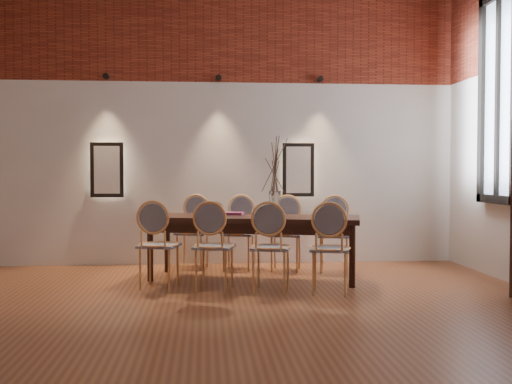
{
  "coord_description": "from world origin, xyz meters",
  "views": [
    {
      "loc": [
        0.01,
        -4.77,
        1.28
      ],
      "look_at": [
        0.58,
        1.86,
        1.05
      ],
      "focal_mm": 42.0,
      "sensor_mm": 36.0,
      "label": 1
    }
  ],
  "objects": [
    {
      "name": "floor",
      "position": [
        0.0,
        0.0,
        -0.01
      ],
      "size": [
        7.0,
        7.0,
        0.02
      ],
      "primitive_type": "cube",
      "color": "brown",
      "rests_on": "ground"
    },
    {
      "name": "wall_back",
      "position": [
        0.0,
        3.55,
        2.0
      ],
      "size": [
        7.0,
        0.1,
        4.0
      ],
      "primitive_type": "cube",
      "color": "silver",
      "rests_on": "ground"
    },
    {
      "name": "brick_band_back",
      "position": [
        0.0,
        3.48,
        3.25
      ],
      "size": [
        7.0,
        0.02,
        1.5
      ],
      "primitive_type": "cube",
      "color": "maroon",
      "rests_on": "ground"
    },
    {
      "name": "niche_left",
      "position": [
        -1.3,
        3.45,
        1.3
      ],
      "size": [
        0.36,
        0.06,
        0.66
      ],
      "primitive_type": "cube",
      "color": "#FFEAC6",
      "rests_on": "wall_back"
    },
    {
      "name": "niche_right",
      "position": [
        1.3,
        3.45,
        1.3
      ],
      "size": [
        0.36,
        0.06,
        0.66
      ],
      "primitive_type": "cube",
      "color": "#FFEAC6",
      "rests_on": "wall_back"
    },
    {
      "name": "spot_fixture_left",
      "position": [
        -1.3,
        3.42,
        2.55
      ],
      "size": [
        0.08,
        0.1,
        0.08
      ],
      "primitive_type": "cylinder",
      "rotation": [
        1.57,
        0.0,
        0.0
      ],
      "color": "black",
      "rests_on": "wall_back"
    },
    {
      "name": "spot_fixture_mid",
      "position": [
        0.2,
        3.42,
        2.55
      ],
      "size": [
        0.08,
        0.1,
        0.08
      ],
      "primitive_type": "cylinder",
      "rotation": [
        1.57,
        0.0,
        0.0
      ],
      "color": "black",
      "rests_on": "wall_back"
    },
    {
      "name": "spot_fixture_right",
      "position": [
        1.6,
        3.42,
        2.55
      ],
      "size": [
        0.08,
        0.1,
        0.08
      ],
      "primitive_type": "cylinder",
      "rotation": [
        1.57,
        0.0,
        0.0
      ],
      "color": "black",
      "rests_on": "wall_back"
    },
    {
      "name": "window_glass",
      "position": [
        3.46,
        2.0,
        2.15
      ],
      "size": [
        0.02,
        0.78,
        2.38
      ],
      "primitive_type": "cube",
      "color": "silver",
      "rests_on": "wall_right"
    },
    {
      "name": "window_frame",
      "position": [
        3.44,
        2.0,
        2.15
      ],
      "size": [
        0.08,
        0.9,
        2.5
      ],
      "primitive_type": "cube",
      "color": "black",
      "rests_on": "wall_right"
    },
    {
      "name": "window_mullion",
      "position": [
        3.44,
        2.0,
        2.15
      ],
      "size": [
        0.06,
        0.06,
        2.4
      ],
      "primitive_type": "cube",
      "color": "black",
      "rests_on": "wall_right"
    },
    {
      "name": "dining_table",
      "position": [
        0.58,
        2.26,
        0.38
      ],
      "size": [
        2.6,
        1.39,
        0.75
      ],
      "primitive_type": "cube",
      "rotation": [
        0.0,
        0.0,
        -0.25
      ],
      "color": "black",
      "rests_on": "floor"
    },
    {
      "name": "chair_near_a",
      "position": [
        -0.49,
        1.84,
        0.47
      ],
      "size": [
        0.54,
        0.54,
        0.94
      ],
      "primitive_type": null,
      "rotation": [
        0.0,
        0.0,
        -0.25
      ],
      "color": "#E8A765",
      "rests_on": "floor"
    },
    {
      "name": "chair_near_b",
      "position": [
        0.11,
        1.68,
        0.47
      ],
      "size": [
        0.54,
        0.54,
        0.94
      ],
      "primitive_type": null,
      "rotation": [
        0.0,
        0.0,
        -0.25
      ],
      "color": "#E8A765",
      "rests_on": "floor"
    },
    {
      "name": "chair_near_c",
      "position": [
        0.71,
        1.53,
        0.47
      ],
      "size": [
        0.54,
        0.54,
        0.94
      ],
      "primitive_type": null,
      "rotation": [
        0.0,
        0.0,
        -0.25
      ],
      "color": "#E8A765",
      "rests_on": "floor"
    },
    {
      "name": "chair_near_d",
      "position": [
        1.31,
        1.37,
        0.47
      ],
      "size": [
        0.54,
        0.54,
        0.94
      ],
      "primitive_type": null,
      "rotation": [
        0.0,
        0.0,
        -0.25
      ],
      "color": "#E8A765",
      "rests_on": "floor"
    },
    {
      "name": "chair_far_a",
      "position": [
        -0.15,
        3.15,
        0.47
      ],
      "size": [
        0.54,
        0.54,
        0.94
      ],
      "primitive_type": null,
      "rotation": [
        0.0,
        0.0,
        2.89
      ],
      "color": "#E8A765",
      "rests_on": "floor"
    },
    {
      "name": "chair_far_b",
      "position": [
        0.45,
        3.0,
        0.47
      ],
      "size": [
        0.54,
        0.54,
        0.94
      ],
      "primitive_type": null,
      "rotation": [
        0.0,
        0.0,
        2.89
      ],
      "color": "#E8A765",
      "rests_on": "floor"
    },
    {
      "name": "chair_far_c",
      "position": [
        1.05,
        2.84,
        0.47
      ],
      "size": [
        0.54,
        0.54,
        0.94
      ],
      "primitive_type": null,
      "rotation": [
        0.0,
        0.0,
        2.89
      ],
      "color": "#E8A765",
      "rests_on": "floor"
    },
    {
      "name": "chair_far_d",
      "position": [
        1.65,
        2.69,
        0.47
      ],
      "size": [
        0.54,
        0.54,
        0.94
      ],
      "primitive_type": null,
      "rotation": [
        0.0,
        0.0,
        2.89
      ],
      "color": "#E8A765",
      "rests_on": "floor"
    },
    {
      "name": "vase",
      "position": [
        0.83,
        2.2,
        0.9
      ],
      "size": [
        0.14,
        0.14,
        0.3
      ],
      "primitive_type": "cylinder",
      "color": "silver",
      "rests_on": "dining_table"
    },
    {
      "name": "dried_branches",
      "position": [
        0.83,
        2.2,
        1.35
      ],
      "size": [
        0.5,
        0.5,
        0.7
      ],
      "primitive_type": null,
      "color": "#452F26",
      "rests_on": "vase"
    },
    {
      "name": "bowl",
      "position": [
        0.11,
        2.33,
        0.84
      ],
      "size": [
        0.24,
        0.24,
        0.18
      ],
      "primitive_type": "ellipsoid",
      "color": "#57311E",
      "rests_on": "dining_table"
    },
    {
      "name": "book",
      "position": [
        0.35,
        2.53,
        0.77
      ],
      "size": [
        0.3,
        0.24,
        0.03
      ],
      "primitive_type": "cube",
      "rotation": [
        0.0,
        0.0,
        -0.25
      ],
      "color": "#9A3367",
      "rests_on": "dining_table"
    }
  ]
}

